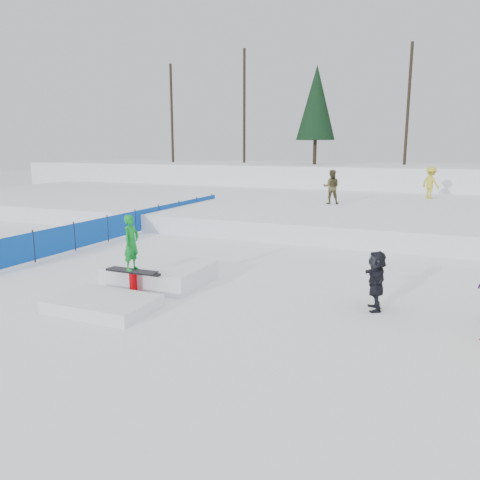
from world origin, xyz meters
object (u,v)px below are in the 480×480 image
at_px(safety_fence, 135,222).
at_px(walker_ygreen, 431,183).
at_px(spectator_dark, 376,281).
at_px(jib_rail_feature, 146,279).
at_px(walker_olive, 331,187).

height_order(safety_fence, walker_ygreen, walker_ygreen).
relative_size(safety_fence, spectator_dark, 11.21).
distance_m(safety_fence, jib_rail_feature, 8.58).
relative_size(walker_ygreen, spectator_dark, 1.31).
bearing_deg(safety_fence, walker_olive, 48.69).
bearing_deg(walker_olive, jib_rail_feature, 71.11).
bearing_deg(walker_ygreen, walker_olive, 88.30).
bearing_deg(spectator_dark, safety_fence, -130.98).
height_order(walker_olive, jib_rail_feature, walker_olive).
xyz_separation_m(walker_ygreen, jib_rail_feature, (-6.61, -19.76, -1.43)).
bearing_deg(walker_olive, spectator_dark, 94.37).
height_order(safety_fence, jib_rail_feature, jib_rail_feature).
bearing_deg(walker_ygreen, jib_rail_feature, 113.81).
height_order(walker_ygreen, jib_rail_feature, walker_ygreen).
bearing_deg(walker_ygreen, spectator_dark, 130.15).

